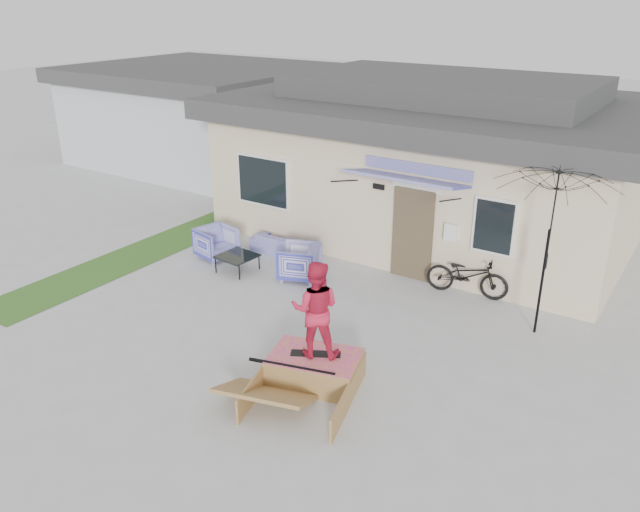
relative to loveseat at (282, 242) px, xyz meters
The scene contains 13 objects.
ground 4.60m from the loveseat, 60.35° to the right, with size 90.00×90.00×0.00m, color #B0B0B0.
grass_strip 3.56m from the loveseat, 145.77° to the right, with size 1.40×8.00×0.01m, color #305D22.
house 4.88m from the loveseat, 60.40° to the left, with size 10.80×8.49×4.10m.
neighbor_house 10.29m from the loveseat, 143.86° to the left, with size 8.60×7.60×3.50m.
loveseat is the anchor object (origin of this frame).
armchair_left 1.61m from the loveseat, 137.17° to the right, with size 0.83×0.78×0.86m, color #252AA2.
armchair_right 1.52m from the loveseat, 38.93° to the right, with size 0.86×0.80×0.88m, color #252AA2.
coffee_table 1.45m from the loveseat, 99.58° to the right, with size 0.79×0.79×0.39m, color black.
bicycle 4.68m from the loveseat, ahead, with size 0.61×1.75×1.12m, color black.
patio_umbrella 6.55m from the loveseat, ahead, with size 2.36×2.21×2.20m.
skate_ramp 5.64m from the loveseat, 47.81° to the right, with size 1.47×1.96×0.49m, color olive, non-canonical shape.
skateboard 5.60m from the loveseat, 47.59° to the right, with size 0.83×0.21×0.05m, color black.
skater 5.69m from the loveseat, 47.59° to the right, with size 0.81×0.62×1.65m, color red.
Camera 1 is at (6.55, -7.60, 6.05)m, focal length 35.52 mm.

